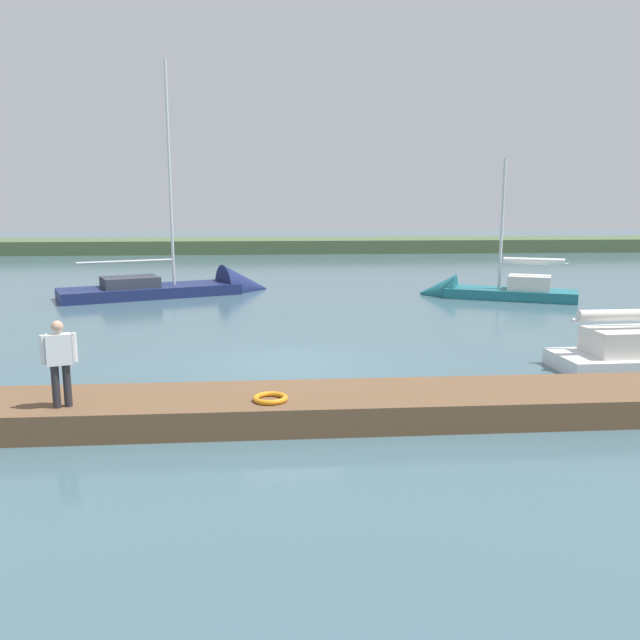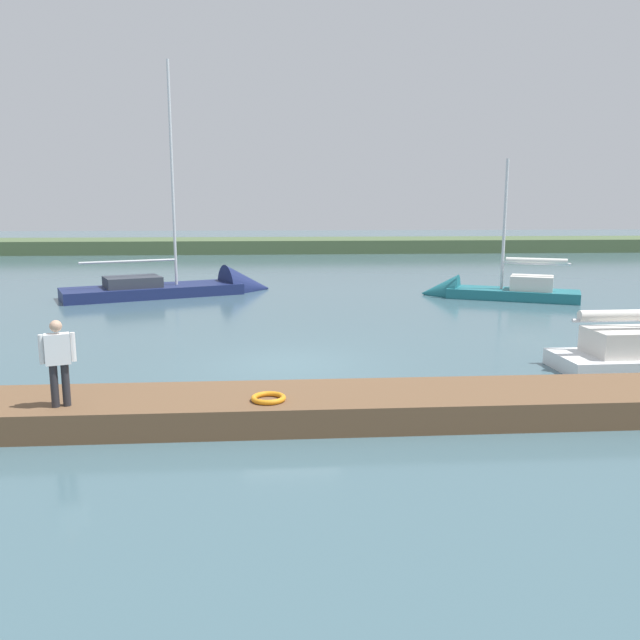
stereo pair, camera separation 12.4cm
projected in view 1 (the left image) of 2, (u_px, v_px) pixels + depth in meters
name	position (u px, v px, depth m)	size (l,w,h in m)	color
ground_plane	(290.00, 364.00, 16.83)	(200.00, 200.00, 0.00)	#42606B
far_shoreline	(275.00, 252.00, 59.77)	(180.00, 8.00, 2.40)	#4C603D
dock_pier	(298.00, 407.00, 12.30)	(24.94, 2.05, 0.55)	brown
life_ring_buoy	(270.00, 398.00, 11.80)	(0.66, 0.66, 0.10)	orange
sailboat_inner_slip	(484.00, 294.00, 29.15)	(7.21, 4.73, 7.14)	#1E6B75
sailboat_far_left	(191.00, 292.00, 30.42)	(10.17, 6.25, 11.95)	navy
person_on_dock	(59.00, 358.00, 11.29)	(0.59, 0.35, 1.60)	#28282D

